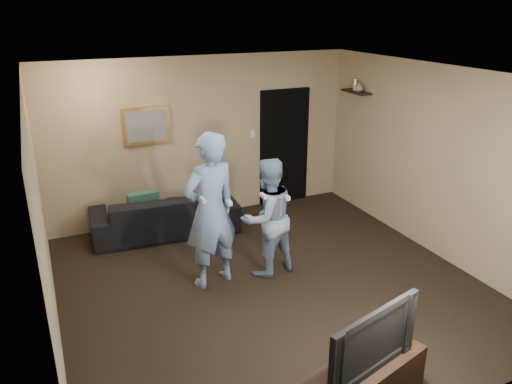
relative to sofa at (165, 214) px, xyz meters
name	(u,v)px	position (x,y,z in m)	size (l,w,h in m)	color
ground	(270,284)	(0.81, -2.02, -0.32)	(5.00, 5.00, 0.00)	black
ceiling	(272,75)	(0.81, -2.02, 2.28)	(5.00, 5.00, 0.04)	silver
wall_back	(203,139)	(0.81, 0.48, 0.98)	(5.00, 0.04, 2.60)	tan
wall_front	(416,293)	(0.81, -4.52, 0.98)	(5.00, 0.04, 2.60)	tan
wall_left	(42,223)	(-1.69, -2.02, 0.98)	(0.04, 5.00, 2.60)	tan
wall_right	(435,162)	(3.31, -2.02, 0.98)	(0.04, 5.00, 2.60)	tan
sofa	(165,214)	(0.00, 0.00, 0.00)	(2.19, 0.86, 0.64)	black
throw_pillow	(144,207)	(-0.31, 0.00, 0.16)	(0.46, 0.15, 0.46)	#1A4E40
painting_frame	(146,126)	(-0.09, 0.45, 1.28)	(0.72, 0.05, 0.57)	olive
painting_canvas	(147,126)	(-0.09, 0.43, 1.28)	(0.62, 0.01, 0.47)	slate
doorway	(284,147)	(2.26, 0.45, 0.68)	(0.90, 0.06, 2.00)	black
light_switch	(252,134)	(1.66, 0.45, 0.98)	(0.08, 0.02, 0.12)	silver
wall_shelf	(356,92)	(3.20, -0.22, 1.67)	(0.20, 0.60, 0.03)	black
shelf_vase	(359,87)	(3.20, -0.29, 1.76)	(0.13, 0.13, 0.14)	#A3A3A8
shelf_figurine	(355,85)	(3.20, -0.18, 1.78)	(0.06, 0.06, 0.18)	silver
television	(364,337)	(0.59, -4.24, 0.46)	(1.03, 0.14, 0.59)	black
wii_player_left	(210,211)	(0.17, -1.68, 0.66)	(0.80, 0.62, 1.96)	#7295C5
wii_player_right	(267,217)	(0.91, -1.72, 0.46)	(0.86, 0.73, 1.56)	#7E97B7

